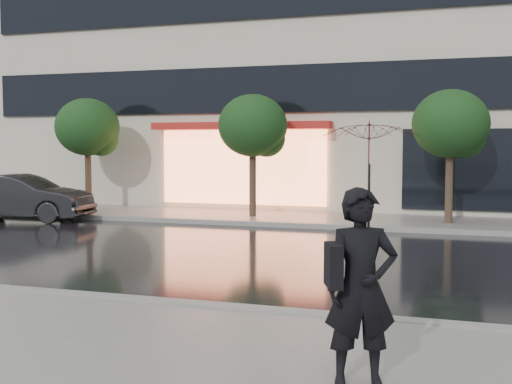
% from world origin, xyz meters
% --- Properties ---
extents(ground, '(120.00, 120.00, 0.00)m').
position_xyz_m(ground, '(0.00, 0.00, 0.00)').
color(ground, black).
rests_on(ground, ground).
extents(sidewalk_near, '(60.00, 4.50, 0.12)m').
position_xyz_m(sidewalk_near, '(0.00, -3.25, 0.06)').
color(sidewalk_near, slate).
rests_on(sidewalk_near, ground).
extents(sidewalk_far, '(60.00, 3.50, 0.12)m').
position_xyz_m(sidewalk_far, '(0.00, 10.25, 0.06)').
color(sidewalk_far, slate).
rests_on(sidewalk_far, ground).
extents(curb_near, '(60.00, 0.25, 0.14)m').
position_xyz_m(curb_near, '(0.00, -1.00, 0.07)').
color(curb_near, gray).
rests_on(curb_near, ground).
extents(curb_far, '(60.00, 0.25, 0.14)m').
position_xyz_m(curb_far, '(0.00, 8.50, 0.07)').
color(curb_far, gray).
rests_on(curb_far, ground).
extents(tree_far_west, '(2.20, 2.20, 3.99)m').
position_xyz_m(tree_far_west, '(-8.94, 10.03, 2.92)').
color(tree_far_west, '#33261C').
rests_on(tree_far_west, ground).
extents(tree_mid_west, '(2.20, 2.20, 3.99)m').
position_xyz_m(tree_mid_west, '(-2.94, 10.03, 2.92)').
color(tree_mid_west, '#33261C').
rests_on(tree_mid_west, ground).
extents(tree_mid_east, '(2.20, 2.20, 3.99)m').
position_xyz_m(tree_mid_east, '(3.06, 10.03, 2.92)').
color(tree_mid_east, '#33261C').
rests_on(tree_mid_east, ground).
extents(parked_car, '(4.59, 2.13, 1.46)m').
position_xyz_m(parked_car, '(-9.90, 7.58, 0.73)').
color(parked_car, black).
rests_on(parked_car, ground).
extents(pedestrian_with_umbrella, '(1.17, 1.18, 2.52)m').
position_xyz_m(pedestrian_with_umbrella, '(2.46, -3.41, 1.68)').
color(pedestrian_with_umbrella, black).
rests_on(pedestrian_with_umbrella, sidewalk_near).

